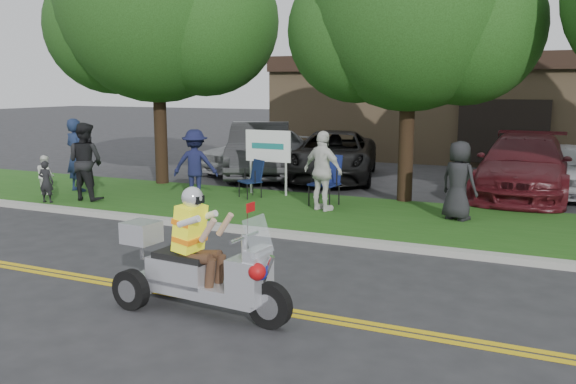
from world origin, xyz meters
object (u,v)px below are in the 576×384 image
at_px(spectator_adult_right, 323,171).
at_px(parked_car_mid, 333,155).
at_px(spectator_adult_left, 76,155).
at_px(lawn_chair_b, 327,177).
at_px(parked_car_left, 260,150).
at_px(spectator_adult_mid, 85,161).
at_px(trike_scooter, 196,269).
at_px(lawn_chair_a, 254,176).
at_px(parked_car_far_right, 564,169).
at_px(parked_car_right, 524,166).
at_px(parked_car_far_left, 259,149).

relative_size(spectator_adult_right, parked_car_mid, 0.34).
distance_m(spectator_adult_left, spectator_adult_right, 6.85).
relative_size(lawn_chair_b, parked_car_left, 0.22).
relative_size(spectator_adult_mid, parked_car_left, 0.36).
bearing_deg(lawn_chair_b, parked_car_mid, 114.39).
relative_size(trike_scooter, parked_car_mid, 0.47).
bearing_deg(trike_scooter, parked_car_mid, 106.24).
bearing_deg(trike_scooter, spectator_adult_mid, 146.54).
bearing_deg(parked_car_mid, parked_car_left, 176.46).
relative_size(lawn_chair_b, spectator_adult_left, 0.61).
distance_m(lawn_chair_a, parked_car_mid, 4.26).
bearing_deg(spectator_adult_mid, parked_car_mid, -123.89).
bearing_deg(spectator_adult_right, parked_car_left, -30.53).
bearing_deg(lawn_chair_a, parked_car_far_right, 64.33).
relative_size(spectator_adult_left, parked_car_right, 0.35).
relative_size(spectator_adult_left, spectator_adult_right, 1.08).
height_order(lawn_chair_b, parked_car_left, parked_car_left).
xyz_separation_m(lawn_chair_a, spectator_adult_mid, (-3.55, -2.02, 0.42)).
height_order(parked_car_right, parked_car_far_right, parked_car_right).
distance_m(spectator_adult_left, parked_car_mid, 7.50).
distance_m(lawn_chair_b, parked_car_left, 5.45).
bearing_deg(lawn_chair_b, spectator_adult_mid, -155.46).
bearing_deg(spectator_adult_mid, parked_car_right, -151.05).
bearing_deg(trike_scooter, lawn_chair_a, 116.78).
bearing_deg(trike_scooter, parked_car_right, 77.52).
height_order(trike_scooter, parked_car_far_right, trike_scooter).
xyz_separation_m(spectator_adult_left, spectator_adult_right, (6.84, 0.30, -0.07)).
bearing_deg(spectator_adult_mid, lawn_chair_a, -150.95).
bearing_deg(parked_car_far_right, lawn_chair_a, -148.03).
distance_m(parked_car_left, parked_car_right, 7.86).
bearing_deg(spectator_adult_left, spectator_adult_mid, 154.79).
bearing_deg(spectator_adult_right, parked_car_mid, -53.12).
bearing_deg(spectator_adult_mid, lawn_chair_b, -162.06).
distance_m(trike_scooter, parked_car_left, 11.79).
distance_m(trike_scooter, parked_car_far_left, 12.78).
bearing_deg(parked_car_mid, spectator_adult_mid, -137.73).
relative_size(spectator_adult_left, parked_car_mid, 0.36).
relative_size(trike_scooter, lawn_chair_b, 2.14).
bearing_deg(lawn_chair_b, parked_car_far_right, 47.32).
xyz_separation_m(lawn_chair_a, spectator_adult_right, (2.18, -0.84, 0.37)).
xyz_separation_m(trike_scooter, parked_car_far_right, (4.18, 11.33, 0.12)).
height_order(trike_scooter, parked_car_left, parked_car_left).
bearing_deg(lawn_chair_b, trike_scooter, -76.87).
height_order(spectator_adult_right, parked_car_right, spectator_adult_right).
xyz_separation_m(trike_scooter, spectator_adult_left, (-7.54, 5.91, 0.49)).
xyz_separation_m(parked_car_far_left, parked_car_left, (0.49, -0.87, 0.09)).
bearing_deg(parked_car_left, lawn_chair_b, -70.38).
bearing_deg(spectator_adult_left, parked_car_right, -143.99).
relative_size(spectator_adult_left, spectator_adult_mid, 1.02).
distance_m(trike_scooter, parked_car_right, 10.99).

